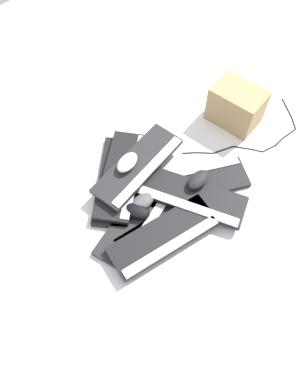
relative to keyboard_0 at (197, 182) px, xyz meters
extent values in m
plane|color=silver|center=(-0.17, 0.05, -0.01)|extent=(3.20, 3.20, 0.00)
cube|color=black|center=(0.00, 0.00, 0.00)|extent=(0.46, 0.34, 0.02)
cube|color=silver|center=(0.02, 0.05, 0.01)|extent=(0.39, 0.23, 0.01)
cube|color=black|center=(-0.25, 0.24, 0.00)|extent=(0.42, 0.41, 0.02)
cube|color=#B2B5BA|center=(-0.21, 0.20, 0.01)|extent=(0.33, 0.31, 0.01)
cube|color=#232326|center=(-0.30, 0.04, 0.00)|extent=(0.46, 0.27, 0.02)
cube|color=#B2B5BA|center=(-0.29, -0.01, 0.01)|extent=(0.41, 0.16, 0.01)
cube|color=black|center=(-0.23, -0.08, 0.00)|extent=(0.46, 0.21, 0.02)
cube|color=#B2B5BA|center=(-0.24, -0.13, 0.01)|extent=(0.42, 0.09, 0.01)
cube|color=black|center=(-0.23, 0.23, 0.03)|extent=(0.44, 0.39, 0.02)
cube|color=#B2B5BA|center=(-0.19, 0.19, 0.04)|extent=(0.35, 0.29, 0.01)
cube|color=#232326|center=(-0.16, 0.20, 0.06)|extent=(0.46, 0.22, 0.02)
cube|color=silver|center=(-0.15, 0.15, 0.07)|extent=(0.42, 0.11, 0.01)
cube|color=black|center=(-0.08, -0.05, 0.03)|extent=(0.33, 0.46, 0.02)
cube|color=silver|center=(-0.13, -0.07, 0.04)|extent=(0.22, 0.39, 0.01)
cube|color=black|center=(-0.29, -0.10, 0.03)|extent=(0.46, 0.22, 0.02)
cube|color=silver|center=(-0.30, -0.15, 0.04)|extent=(0.42, 0.11, 0.01)
ellipsoid|color=silver|center=(-0.19, 0.22, 0.10)|extent=(0.12, 0.09, 0.04)
ellipsoid|color=black|center=(-0.02, -0.02, 0.07)|extent=(0.11, 0.07, 0.04)
ellipsoid|color=#4C4C51|center=(-0.25, 0.07, 0.04)|extent=(0.11, 0.07, 0.04)
ellipsoid|color=black|center=(-0.29, 0.05, 0.04)|extent=(0.11, 0.13, 0.04)
cylinder|color=black|center=(0.09, 0.13, -0.01)|extent=(0.05, 0.04, 0.01)
cylinder|color=black|center=(0.14, 0.09, -0.01)|extent=(0.06, 0.06, 0.01)
cylinder|color=black|center=(0.22, 0.04, -0.01)|extent=(0.10, 0.04, 0.01)
cylinder|color=black|center=(0.29, -0.01, -0.01)|extent=(0.05, 0.07, 0.01)
cylinder|color=black|center=(0.33, -0.06, -0.01)|extent=(0.04, 0.05, 0.01)
cylinder|color=black|center=(0.38, -0.10, -0.01)|extent=(0.07, 0.02, 0.01)
cylinder|color=black|center=(0.44, -0.10, -0.01)|extent=(0.05, 0.01, 0.01)
cylinder|color=black|center=(0.51, -0.10, -0.01)|extent=(0.09, 0.02, 0.01)
cylinder|color=black|center=(0.58, -0.08, -0.01)|extent=(0.05, 0.06, 0.01)
cylinder|color=black|center=(0.64, 0.00, -0.01)|extent=(0.07, 0.11, 0.01)
sphere|color=black|center=(0.07, 0.15, -0.01)|extent=(0.01, 0.01, 0.01)
sphere|color=black|center=(0.11, 0.12, -0.01)|extent=(0.01, 0.01, 0.01)
sphere|color=black|center=(0.17, 0.06, -0.01)|extent=(0.01, 0.01, 0.01)
sphere|color=black|center=(0.27, 0.02, -0.01)|extent=(0.01, 0.01, 0.01)
sphere|color=black|center=(0.31, -0.04, -0.01)|extent=(0.01, 0.01, 0.01)
sphere|color=black|center=(0.34, -0.09, -0.01)|extent=(0.01, 0.01, 0.01)
sphere|color=black|center=(0.42, -0.10, -0.01)|extent=(0.01, 0.01, 0.01)
sphere|color=black|center=(0.47, -0.10, -0.01)|extent=(0.01, 0.01, 0.01)
sphere|color=black|center=(0.56, -0.11, -0.01)|extent=(0.01, 0.01, 0.01)
sphere|color=black|center=(0.61, -0.05, -0.01)|extent=(0.01, 0.01, 0.01)
sphere|color=black|center=(0.67, 0.05, -0.01)|extent=(0.01, 0.01, 0.01)
cylinder|color=black|center=(-0.05, 0.32, -0.01)|extent=(0.04, 0.05, 0.01)
cylinder|color=black|center=(-0.09, 0.28, -0.01)|extent=(0.05, 0.03, 0.01)
cylinder|color=black|center=(-0.14, 0.27, -0.01)|extent=(0.06, 0.01, 0.01)
cylinder|color=black|center=(-0.20, 0.29, -0.01)|extent=(0.05, 0.03, 0.01)
cylinder|color=black|center=(-0.25, 0.29, -0.01)|extent=(0.06, 0.04, 0.01)
cylinder|color=black|center=(-0.28, 0.24, -0.01)|extent=(0.01, 0.06, 0.01)
cylinder|color=black|center=(-0.28, 0.17, -0.01)|extent=(0.02, 0.09, 0.01)
cylinder|color=black|center=(-0.23, 0.10, -0.01)|extent=(0.09, 0.04, 0.01)
sphere|color=black|center=(-0.04, 0.34, -0.01)|extent=(0.01, 0.01, 0.01)
sphere|color=black|center=(-0.07, 0.30, -0.01)|extent=(0.01, 0.01, 0.01)
sphere|color=black|center=(-0.11, 0.27, -0.01)|extent=(0.01, 0.01, 0.01)
sphere|color=black|center=(-0.17, 0.28, -0.01)|extent=(0.01, 0.01, 0.01)
sphere|color=black|center=(-0.22, 0.30, -0.01)|extent=(0.01, 0.01, 0.01)
sphere|color=black|center=(-0.28, 0.27, -0.01)|extent=(0.01, 0.01, 0.01)
sphere|color=black|center=(-0.28, 0.21, -0.01)|extent=(0.01, 0.01, 0.01)
sphere|color=black|center=(-0.27, 0.12, -0.01)|extent=(0.01, 0.01, 0.01)
sphere|color=black|center=(-0.18, 0.09, -0.01)|extent=(0.01, 0.01, 0.01)
cube|color=tan|center=(0.39, 0.13, 0.08)|extent=(0.20, 0.25, 0.19)
camera|label=1|loc=(-0.70, -0.49, 1.38)|focal=35.00mm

